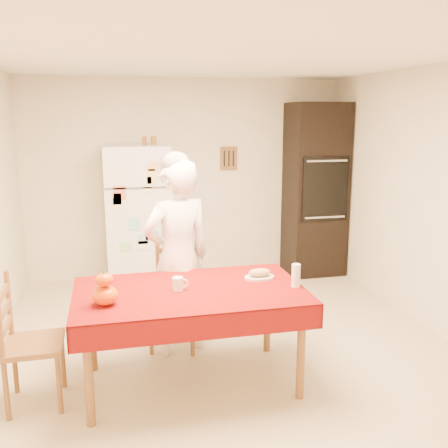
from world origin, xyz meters
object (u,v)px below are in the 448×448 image
object	(u,v)px
refrigerator	(138,217)
chair_far	(176,290)
oven_cabinet	(315,190)
pumpkin_lower	(105,295)
bread_plate	(259,277)
seated_woman	(178,258)
coffee_mug	(178,284)
dining_table	(190,298)
chair_left	(23,338)
wine_glass	(296,275)

from	to	relation	value
refrigerator	chair_far	bearing A→B (deg)	-82.79
oven_cabinet	pumpkin_lower	bearing A→B (deg)	-135.21
refrigerator	bread_plate	world-z (taller)	refrigerator
seated_woman	pumpkin_lower	bearing A→B (deg)	35.33
coffee_mug	dining_table	bearing A→B (deg)	-2.12
oven_cabinet	chair_left	size ratio (longest dim) A/B	2.32
dining_table	chair_far	xyz separation A→B (m)	(-0.01, 0.72, -0.18)
dining_table	chair_left	size ratio (longest dim) A/B	1.79
oven_cabinet	chair_far	world-z (taller)	oven_cabinet
wine_glass	chair_left	bearing A→B (deg)	177.19
dining_table	coffee_mug	size ratio (longest dim) A/B	17.00
dining_table	coffee_mug	world-z (taller)	coffee_mug
chair_far	chair_left	xyz separation A→B (m)	(-1.17, -0.73, 0.00)
chair_far	coffee_mug	world-z (taller)	chair_far
oven_cabinet	wine_glass	bearing A→B (deg)	-115.95
seated_woman	pumpkin_lower	xyz separation A→B (m)	(-0.60, -0.77, -0.02)
dining_table	coffee_mug	bearing A→B (deg)	177.88
chair_left	pumpkin_lower	size ratio (longest dim) A/B	5.33
oven_cabinet	coffee_mug	size ratio (longest dim) A/B	22.00
chair_far	pumpkin_lower	distance (m)	1.12
chair_far	bread_plate	size ratio (longest dim) A/B	3.96
refrigerator	dining_table	world-z (taller)	refrigerator
chair_far	bread_plate	bearing A→B (deg)	-26.75
refrigerator	bread_plate	xyz separation A→B (m)	(0.81, -2.29, -0.08)
pumpkin_lower	wine_glass	bearing A→B (deg)	2.37
chair_far	chair_left	world-z (taller)	same
pumpkin_lower	chair_left	bearing A→B (deg)	164.86
pumpkin_lower	seated_woman	bearing A→B (deg)	51.67
wine_glass	bread_plate	xyz separation A→B (m)	(-0.21, 0.25, -0.08)
chair_far	bread_plate	world-z (taller)	chair_far
chair_far	pumpkin_lower	xyz separation A→B (m)	(-0.60, -0.89, 0.32)
oven_cabinet	dining_table	xyz separation A→B (m)	(-2.05, -2.47, -0.41)
dining_table	seated_woman	bearing A→B (deg)	90.67
chair_left	coffee_mug	bearing A→B (deg)	-89.36
oven_cabinet	wine_glass	xyz separation A→B (m)	(-1.26, -2.58, -0.25)
coffee_mug	wine_glass	distance (m)	0.89
chair_far	chair_left	bearing A→B (deg)	-130.24
chair_left	seated_woman	size ratio (longest dim) A/B	0.56
oven_cabinet	wine_glass	world-z (taller)	oven_cabinet
refrigerator	pumpkin_lower	size ratio (longest dim) A/B	9.54
coffee_mug	refrigerator	bearing A→B (deg)	93.34
seated_woman	wine_glass	xyz separation A→B (m)	(0.80, -0.71, 0.01)
coffee_mug	pumpkin_lower	xyz separation A→B (m)	(-0.52, -0.18, 0.02)
chair_left	wine_glass	bearing A→B (deg)	-93.30
oven_cabinet	coffee_mug	distance (m)	3.28
dining_table	bread_plate	bearing A→B (deg)	12.79
dining_table	pumpkin_lower	bearing A→B (deg)	-164.17
pumpkin_lower	bread_plate	xyz separation A→B (m)	(1.19, 0.31, -0.06)
chair_far	oven_cabinet	bearing A→B (deg)	58.01
oven_cabinet	wine_glass	size ratio (longest dim) A/B	12.50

